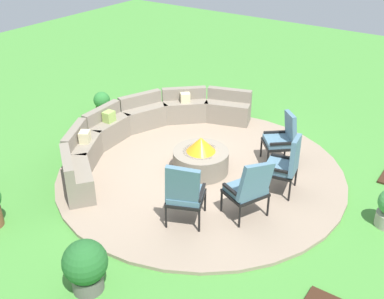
% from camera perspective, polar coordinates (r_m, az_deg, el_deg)
% --- Properties ---
extents(ground_plane, '(24.00, 24.00, 0.00)m').
position_cam_1_polar(ground_plane, '(8.69, 1.09, -2.96)').
color(ground_plane, '#478C38').
extents(patio_circle, '(5.37, 5.37, 0.06)m').
position_cam_1_polar(patio_circle, '(8.67, 1.09, -2.79)').
color(patio_circle, gray).
rests_on(patio_circle, ground_plane).
extents(fire_pit, '(1.04, 1.04, 0.70)m').
position_cam_1_polar(fire_pit, '(8.52, 1.11, -1.08)').
color(fire_pit, gray).
rests_on(fire_pit, patio_circle).
extents(curved_stone_bench, '(4.78, 2.34, 0.74)m').
position_cam_1_polar(curved_stone_bench, '(9.59, -6.29, 2.63)').
color(curved_stone_bench, gray).
rests_on(curved_stone_bench, patio_circle).
extents(lounge_chair_front_left, '(0.78, 0.76, 1.14)m').
position_cam_1_polar(lounge_chair_front_left, '(7.03, -0.93, -5.38)').
color(lounge_chair_front_left, black).
rests_on(lounge_chair_front_left, patio_circle).
extents(lounge_chair_front_right, '(0.78, 0.76, 1.08)m').
position_cam_1_polar(lounge_chair_front_right, '(7.23, 7.13, -4.72)').
color(lounge_chair_front_right, black).
rests_on(lounge_chair_front_right, patio_circle).
extents(lounge_chair_back_left, '(0.65, 0.64, 1.09)m').
position_cam_1_polar(lounge_chair_back_left, '(7.94, 11.59, -1.73)').
color(lounge_chair_back_left, black).
rests_on(lounge_chair_back_left, patio_circle).
extents(lounge_chair_back_right, '(0.75, 0.77, 1.05)m').
position_cam_1_polar(lounge_chair_back_right, '(8.82, 11.22, 1.51)').
color(lounge_chair_back_right, black).
rests_on(lounge_chair_back_right, patio_circle).
extents(potted_plant_2, '(0.38, 0.38, 0.63)m').
position_cam_1_polar(potted_plant_2, '(10.96, -11.12, 5.64)').
color(potted_plant_2, brown).
rests_on(potted_plant_2, ground_plane).
extents(potted_plant_3, '(0.60, 0.60, 0.77)m').
position_cam_1_polar(potted_plant_3, '(6.27, -13.12, -13.87)').
color(potted_plant_3, '#605B56').
rests_on(potted_plant_3, ground_plane).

